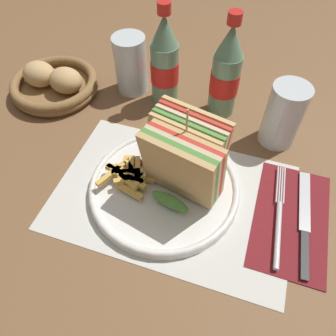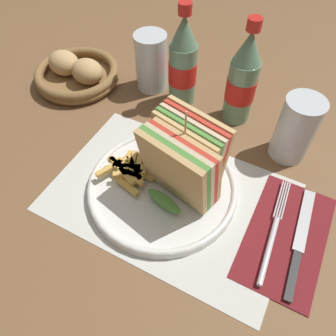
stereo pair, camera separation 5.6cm
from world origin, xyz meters
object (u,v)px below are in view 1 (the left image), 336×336
Objects in this scene: club_sandwich at (184,159)px; coke_bottle_far at (226,74)px; glass_far at (131,65)px; bread_basket at (54,84)px; fork at (279,223)px; plate_main at (164,187)px; coke_bottle_near at (165,63)px; knife at (305,222)px; glass_near at (282,118)px.

coke_bottle_far is at bearing 85.51° from club_sandwich.
bread_basket is at bearing -157.61° from glass_far.
coke_bottle_far is at bearing -2.61° from glass_far.
fork is at bearing -58.32° from coke_bottle_far.
fork is at bearing -35.46° from glass_far.
plate_main is 1.58× the size of club_sandwich.
glass_far is at bearing 170.68° from coke_bottle_near.
knife is 0.59m from bread_basket.
knife is (0.04, 0.02, -0.00)m from fork.
plate_main reaches higher than fork.
knife is 0.40m from coke_bottle_near.
plate_main is 0.26m from coke_bottle_near.
coke_bottle_far is 1.70× the size of glass_far.
bread_basket is at bearing -167.73° from coke_bottle_near.
bread_basket is at bearing -179.16° from glass_near.
bread_basket is (-0.49, -0.01, -0.03)m from glass_near.
fork is at bearing -19.99° from bread_basket.
coke_bottle_near is 1.70× the size of glass_near.
plate_main is 1.29× the size of knife.
club_sandwich is (0.03, 0.02, 0.07)m from plate_main.
coke_bottle_near is at bearing -178.13° from coke_bottle_far.
knife is 1.06× the size of bread_basket.
club_sandwich reaches higher than fork.
coke_bottle_near is at bearing 169.59° from glass_near.
club_sandwich is 0.83× the size of fork.
coke_bottle_near is (-0.11, 0.22, 0.01)m from club_sandwich.
fork is at bearing -41.18° from coke_bottle_near.
club_sandwich is 0.81× the size of knife.
bread_basket is at bearing 150.56° from plate_main.
knife is (0.21, -0.01, -0.07)m from club_sandwich.
coke_bottle_near is 1.12× the size of bread_basket.
knife is 0.31m from coke_bottle_far.
coke_bottle_far is 0.14m from glass_near.
coke_bottle_far is at bearing 158.14° from glass_near.
glass_far reaches higher than bread_basket.
coke_bottle_near is 1.00× the size of coke_bottle_far.
knife is at bearing -49.99° from coke_bottle_far.
club_sandwich is 0.22m from knife.
fork is 0.30m from coke_bottle_far.
knife is at bearing -30.87° from glass_far.
club_sandwich is at bearing -129.41° from glass_near.
glass_near reaches higher than plate_main.
coke_bottle_far is at bearing 8.80° from bread_basket.
coke_bottle_far reaches higher than fork.
glass_near is 0.34m from glass_far.
coke_bottle_near is at bearing 108.52° from plate_main.
bread_basket is at bearing -171.20° from coke_bottle_far.
knife is at bearing -35.38° from coke_bottle_near.
bread_basket is (-0.52, 0.19, 0.01)m from fork.
fork is 0.93× the size of coke_bottle_near.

